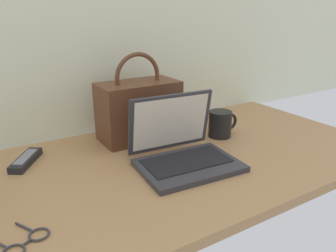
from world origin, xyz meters
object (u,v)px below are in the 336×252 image
Objects in this scene: laptop at (182,150)px; handbag at (139,109)px; remote_control_near at (26,160)px; eyeglasses at (26,242)px; coffee_mug at (221,123)px.

handbag reaches higher than laptop.
remote_control_near is 0.42m from eyeglasses.
coffee_mug is 0.82m from eyeglasses.
coffee_mug is (0.26, 0.12, 0.01)m from laptop.
handbag is at bearing 40.97° from eyeglasses.
laptop is at bearing -31.03° from remote_control_near.
handbag is at bearing 93.55° from laptop.
eyeglasses is at bearing -99.51° from remote_control_near.
laptop is 0.29m from coffee_mug.
remote_control_near is at bearing -178.49° from handbag.
laptop reaches higher than remote_control_near.
eyeglasses is (-0.51, -0.15, -0.04)m from laptop.
remote_control_near is 0.48× the size of handbag.
eyeglasses is (-0.77, -0.27, -0.05)m from coffee_mug.
remote_control_near is (-0.70, 0.14, -0.04)m from coffee_mug.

